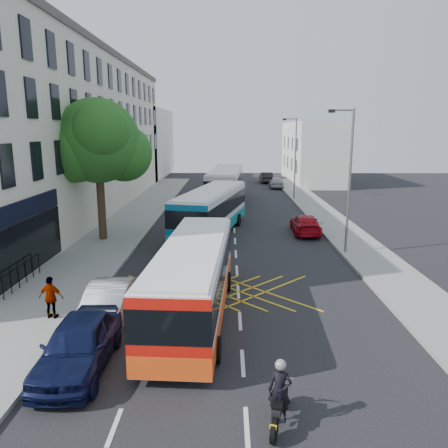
{
  "coord_description": "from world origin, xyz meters",
  "views": [
    {
      "loc": [
        -0.47,
        -12.22,
        7.04
      ],
      "look_at": [
        -0.67,
        10.04,
        2.2
      ],
      "focal_mm": 35.0,
      "sensor_mm": 36.0,
      "label": 1
    }
  ],
  "objects_px": {
    "parked_car_silver": "(108,304)",
    "distant_car_dark": "(266,177)",
    "bus_far": "(226,185)",
    "motorbike": "(280,394)",
    "lamp_far": "(294,154)",
    "parked_car_blue": "(79,344)",
    "street_tree": "(97,142)",
    "red_hatchback": "(305,224)",
    "pedestrian_far": "(51,298)",
    "lamp_near": "(348,174)",
    "bus_mid": "(211,211)",
    "distant_car_silver": "(277,182)",
    "bus_near": "(193,278)",
    "distant_car_grey": "(217,181)"
  },
  "relations": [
    {
      "from": "parked_car_silver",
      "to": "distant_car_dark",
      "type": "distance_m",
      "value": 44.62
    },
    {
      "from": "bus_far",
      "to": "motorbike",
      "type": "distance_m",
      "value": 32.69
    },
    {
      "from": "lamp_far",
      "to": "parked_car_blue",
      "type": "bearing_deg",
      "value": -108.94
    },
    {
      "from": "street_tree",
      "to": "red_hatchback",
      "type": "xyz_separation_m",
      "value": [
        13.39,
        2.2,
        -5.64
      ]
    },
    {
      "from": "bus_far",
      "to": "pedestrian_far",
      "type": "relative_size",
      "value": 7.57
    },
    {
      "from": "lamp_near",
      "to": "pedestrian_far",
      "type": "xyz_separation_m",
      "value": [
        -13.2,
        -9.1,
        -3.66
      ]
    },
    {
      "from": "lamp_far",
      "to": "street_tree",
      "type": "bearing_deg",
      "value": -130.81
    },
    {
      "from": "lamp_far",
      "to": "parked_car_blue",
      "type": "height_order",
      "value": "lamp_far"
    },
    {
      "from": "lamp_near",
      "to": "pedestrian_far",
      "type": "relative_size",
      "value": 4.98
    },
    {
      "from": "red_hatchback",
      "to": "lamp_far",
      "type": "bearing_deg",
      "value": -93.06
    },
    {
      "from": "lamp_far",
      "to": "bus_mid",
      "type": "relative_size",
      "value": 0.71
    },
    {
      "from": "distant_car_dark",
      "to": "red_hatchback",
      "type": "bearing_deg",
      "value": 88.76
    },
    {
      "from": "motorbike",
      "to": "red_hatchback",
      "type": "bearing_deg",
      "value": 95.06
    },
    {
      "from": "red_hatchback",
      "to": "distant_car_silver",
      "type": "height_order",
      "value": "distant_car_silver"
    },
    {
      "from": "street_tree",
      "to": "bus_near",
      "type": "relative_size",
      "value": 0.85
    },
    {
      "from": "motorbike",
      "to": "bus_far",
      "type": "bearing_deg",
      "value": 109.21
    },
    {
      "from": "street_tree",
      "to": "motorbike",
      "type": "xyz_separation_m",
      "value": [
        9.3,
        -17.81,
        -5.48
      ]
    },
    {
      "from": "motorbike",
      "to": "distant_car_dark",
      "type": "relative_size",
      "value": 0.44
    },
    {
      "from": "bus_near",
      "to": "parked_car_blue",
      "type": "bearing_deg",
      "value": -126.07
    },
    {
      "from": "bus_far",
      "to": "distant_car_dark",
      "type": "height_order",
      "value": "bus_far"
    },
    {
      "from": "bus_near",
      "to": "parked_car_silver",
      "type": "bearing_deg",
      "value": -166.4
    },
    {
      "from": "bus_mid",
      "to": "distant_car_dark",
      "type": "height_order",
      "value": "bus_mid"
    },
    {
      "from": "parked_car_blue",
      "to": "distant_car_silver",
      "type": "relative_size",
      "value": 1.1
    },
    {
      "from": "bus_far",
      "to": "distant_car_silver",
      "type": "bearing_deg",
      "value": 65.86
    },
    {
      "from": "distant_car_silver",
      "to": "motorbike",
      "type": "bearing_deg",
      "value": 85.61
    },
    {
      "from": "lamp_near",
      "to": "lamp_far",
      "type": "xyz_separation_m",
      "value": [
        0.0,
        20.0,
        0.0
      ]
    },
    {
      "from": "street_tree",
      "to": "bus_near",
      "type": "height_order",
      "value": "street_tree"
    },
    {
      "from": "bus_far",
      "to": "pedestrian_far",
      "type": "distance_m",
      "value": 27.64
    },
    {
      "from": "parked_car_blue",
      "to": "distant_car_silver",
      "type": "height_order",
      "value": "parked_car_blue"
    },
    {
      "from": "bus_far",
      "to": "motorbike",
      "type": "relative_size",
      "value": 6.38
    },
    {
      "from": "bus_mid",
      "to": "distant_car_silver",
      "type": "height_order",
      "value": "bus_mid"
    },
    {
      "from": "red_hatchback",
      "to": "parked_car_silver",
      "type": "bearing_deg",
      "value": 57.54
    },
    {
      "from": "lamp_near",
      "to": "pedestrian_far",
      "type": "bearing_deg",
      "value": -145.4
    },
    {
      "from": "parked_car_blue",
      "to": "lamp_near",
      "type": "bearing_deg",
      "value": 47.33
    },
    {
      "from": "bus_mid",
      "to": "parked_car_silver",
      "type": "xyz_separation_m",
      "value": [
        -3.32,
        -14.05,
        -0.91
      ]
    },
    {
      "from": "lamp_near",
      "to": "bus_far",
      "type": "distance_m",
      "value": 19.29
    },
    {
      "from": "bus_mid",
      "to": "parked_car_silver",
      "type": "bearing_deg",
      "value": -90.25
    },
    {
      "from": "parked_car_blue",
      "to": "distant_car_dark",
      "type": "height_order",
      "value": "parked_car_blue"
    },
    {
      "from": "parked_car_blue",
      "to": "distant_car_dark",
      "type": "distance_m",
      "value": 47.81
    },
    {
      "from": "bus_far",
      "to": "distant_car_dark",
      "type": "xyz_separation_m",
      "value": [
        5.38,
        16.7,
        -1.07
      ]
    },
    {
      "from": "distant_car_grey",
      "to": "pedestrian_far",
      "type": "distance_m",
      "value": 39.82
    },
    {
      "from": "bus_far",
      "to": "parked_car_blue",
      "type": "bearing_deg",
      "value": -93.55
    },
    {
      "from": "lamp_near",
      "to": "bus_far",
      "type": "height_order",
      "value": "lamp_near"
    },
    {
      "from": "lamp_far",
      "to": "bus_near",
      "type": "bearing_deg",
      "value": -105.61
    },
    {
      "from": "street_tree",
      "to": "distant_car_dark",
      "type": "distance_m",
      "value": 34.63
    },
    {
      "from": "lamp_far",
      "to": "bus_mid",
      "type": "xyz_separation_m",
      "value": [
        -7.78,
        -15.04,
        -3.0
      ]
    },
    {
      "from": "lamp_near",
      "to": "bus_mid",
      "type": "height_order",
      "value": "lamp_near"
    },
    {
      "from": "lamp_near",
      "to": "distant_car_grey",
      "type": "distance_m",
      "value": 31.68
    },
    {
      "from": "bus_mid",
      "to": "distant_car_dark",
      "type": "bearing_deg",
      "value": 91.05
    },
    {
      "from": "lamp_near",
      "to": "lamp_far",
      "type": "height_order",
      "value": "same"
    }
  ]
}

